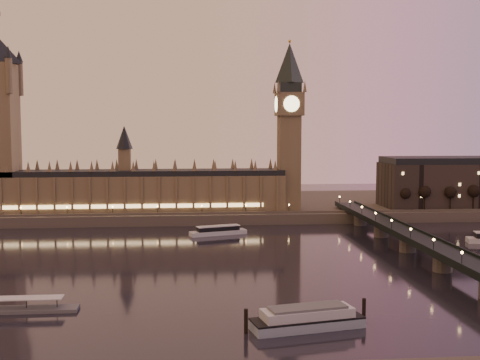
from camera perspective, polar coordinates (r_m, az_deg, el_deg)
The scene contains 12 objects.
ground at distance 251.38m, azimuth -3.03°, elevation -8.06°, with size 700.00×700.00×0.00m, color black.
far_embankment at distance 415.02m, azimuth 0.34°, elevation -2.45°, with size 560.00×130.00×6.00m, color #423D35.
palace_of_westminster at distance 368.83m, azimuth -9.93°, elevation -0.54°, with size 180.00×26.62×52.00m.
big_ben at distance 371.05m, azimuth 4.69°, elevation 6.08°, with size 17.68×17.68×104.00m.
westminster_bridge at distance 269.19m, azimuth 16.97°, elevation -6.20°, with size 13.20×260.00×15.30m.
bare_tree_0 at distance 379.16m, azimuth 15.16°, elevation -1.33°, with size 6.71×6.71×13.65m.
bare_tree_1 at distance 384.75m, azimuth 17.33°, elevation -1.29°, with size 6.71×6.71×13.65m.
bare_tree_2 at distance 390.87m, azimuth 19.43°, elevation -1.25°, with size 6.71×6.71×13.65m.
bare_tree_3 at distance 397.50m, azimuth 21.46°, elevation -1.21°, with size 6.71×6.71×13.65m.
cruise_boat_a at distance 320.26m, azimuth -2.08°, elevation -4.83°, with size 31.16×15.36×4.89m.
moored_barge at distance 175.59m, azimuth 6.41°, elevation -12.90°, with size 36.60×15.35×6.84m.
pontoon_pier at distance 202.30m, azimuth -20.67°, elevation -11.29°, with size 38.88×6.48×10.37m.
Camera 1 is at (-8.03, -244.77, 56.70)m, focal length 45.00 mm.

